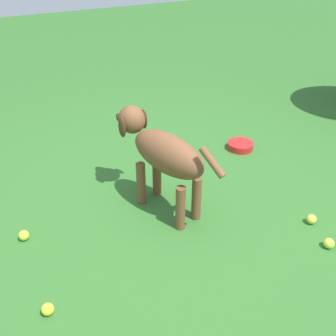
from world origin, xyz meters
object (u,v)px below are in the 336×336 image
object	(u,v)px
tennis_ball_1	(48,309)
tennis_ball_0	(24,235)
dog	(162,152)
tennis_ball_2	(329,243)
water_bowl	(240,146)
tennis_ball_3	(311,219)

from	to	relation	value
tennis_ball_1	tennis_ball_0	bearing A→B (deg)	-88.13
dog	tennis_ball_2	world-z (taller)	dog
tennis_ball_2	water_bowl	xyz separation A→B (m)	(-0.21, -1.26, -0.00)
tennis_ball_0	tennis_ball_2	distance (m)	1.89
dog	tennis_ball_3	xyz separation A→B (m)	(-0.81, 0.59, -0.40)
tennis_ball_2	tennis_ball_3	bearing A→B (deg)	-106.18
tennis_ball_3	water_bowl	world-z (taller)	tennis_ball_3
tennis_ball_2	tennis_ball_0	bearing A→B (deg)	-27.69
water_bowl	tennis_ball_3	bearing A→B (deg)	82.22
dog	tennis_ball_2	xyz separation A→B (m)	(-0.74, 0.82, -0.40)
dog	tennis_ball_0	bearing A→B (deg)	68.14
tennis_ball_3	water_bowl	size ratio (longest dim) A/B	0.30
tennis_ball_0	tennis_ball_2	xyz separation A→B (m)	(-1.67, 0.88, 0.00)
dog	tennis_ball_1	bearing A→B (deg)	103.91
dog	tennis_ball_1	world-z (taller)	dog
tennis_ball_1	water_bowl	bearing A→B (deg)	-151.44
tennis_ball_3	water_bowl	distance (m)	1.05
tennis_ball_2	dog	bearing A→B (deg)	-47.66
dog	water_bowl	distance (m)	1.13
tennis_ball_1	water_bowl	distance (m)	2.12
tennis_ball_2	water_bowl	bearing A→B (deg)	-99.31
tennis_ball_1	tennis_ball_2	world-z (taller)	same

